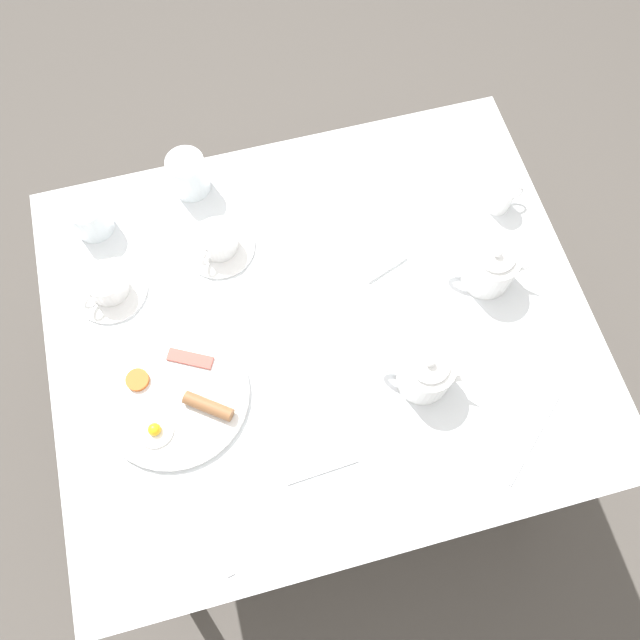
{
  "coord_description": "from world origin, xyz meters",
  "views": [
    {
      "loc": [
        -0.12,
        -0.45,
        1.92
      ],
      "look_at": [
        0.0,
        0.0,
        0.76
      ],
      "focal_mm": 35.0,
      "sensor_mm": 36.0,
      "label": 1
    }
  ],
  "objects_px": {
    "teacup_with_saucer_left": "(108,286)",
    "spoon_for_tea": "(322,470)",
    "teacup_with_saucer_right": "(218,242)",
    "knife_by_plate": "(533,438)",
    "teapot_far": "(425,372)",
    "water_glass_short": "(188,175)",
    "fork_by_plate": "(215,530)",
    "creamer_jug": "(501,197)",
    "teapot_near": "(490,267)",
    "water_glass_tall": "(90,217)",
    "breakfast_plate": "(175,396)",
    "napkin_folded": "(369,247)"
  },
  "relations": [
    {
      "from": "teacup_with_saucer_left",
      "to": "spoon_for_tea",
      "type": "bearing_deg",
      "value": -54.57
    },
    {
      "from": "teacup_with_saucer_right",
      "to": "knife_by_plate",
      "type": "height_order",
      "value": "teacup_with_saucer_right"
    },
    {
      "from": "teacup_with_saucer_left",
      "to": "teapot_far",
      "type": "bearing_deg",
      "value": -31.48
    },
    {
      "from": "water_glass_short",
      "to": "fork_by_plate",
      "type": "xyz_separation_m",
      "value": [
        -0.09,
        -0.73,
        -0.05
      ]
    },
    {
      "from": "teapot_far",
      "to": "knife_by_plate",
      "type": "height_order",
      "value": "teapot_far"
    },
    {
      "from": "knife_by_plate",
      "to": "fork_by_plate",
      "type": "bearing_deg",
      "value": -179.06
    },
    {
      "from": "teacup_with_saucer_right",
      "to": "fork_by_plate",
      "type": "distance_m",
      "value": 0.58
    },
    {
      "from": "creamer_jug",
      "to": "spoon_for_tea",
      "type": "relative_size",
      "value": 0.58
    },
    {
      "from": "teapot_near",
      "to": "water_glass_short",
      "type": "bearing_deg",
      "value": 163.91
    },
    {
      "from": "spoon_for_tea",
      "to": "teacup_with_saucer_left",
      "type": "bearing_deg",
      "value": 125.43
    },
    {
      "from": "water_glass_short",
      "to": "spoon_for_tea",
      "type": "xyz_separation_m",
      "value": [
        0.12,
        -0.68,
        -0.05
      ]
    },
    {
      "from": "water_glass_tall",
      "to": "knife_by_plate",
      "type": "height_order",
      "value": "water_glass_tall"
    },
    {
      "from": "breakfast_plate",
      "to": "spoon_for_tea",
      "type": "height_order",
      "value": "breakfast_plate"
    },
    {
      "from": "teapot_near",
      "to": "spoon_for_tea",
      "type": "height_order",
      "value": "teapot_near"
    },
    {
      "from": "teapot_far",
      "to": "teacup_with_saucer_right",
      "type": "relative_size",
      "value": 1.15
    },
    {
      "from": "teacup_with_saucer_right",
      "to": "water_glass_tall",
      "type": "bearing_deg",
      "value": 154.62
    },
    {
      "from": "spoon_for_tea",
      "to": "fork_by_plate",
      "type": "bearing_deg",
      "value": -165.69
    },
    {
      "from": "water_glass_tall",
      "to": "fork_by_plate",
      "type": "relative_size",
      "value": 0.5
    },
    {
      "from": "teacup_with_saucer_right",
      "to": "knife_by_plate",
      "type": "distance_m",
      "value": 0.74
    },
    {
      "from": "creamer_jug",
      "to": "fork_by_plate",
      "type": "xyz_separation_m",
      "value": [
        -0.74,
        -0.51,
        -0.03
      ]
    },
    {
      "from": "teacup_with_saucer_right",
      "to": "water_glass_short",
      "type": "relative_size",
      "value": 1.58
    },
    {
      "from": "teacup_with_saucer_left",
      "to": "spoon_for_tea",
      "type": "xyz_separation_m",
      "value": [
        0.33,
        -0.47,
        -0.02
      ]
    },
    {
      "from": "napkin_folded",
      "to": "knife_by_plate",
      "type": "distance_m",
      "value": 0.51
    },
    {
      "from": "teacup_with_saucer_left",
      "to": "water_glass_tall",
      "type": "xyz_separation_m",
      "value": [
        -0.01,
        0.16,
        0.02
      ]
    },
    {
      "from": "water_glass_tall",
      "to": "water_glass_short",
      "type": "xyz_separation_m",
      "value": [
        0.22,
        0.05,
        0.01
      ]
    },
    {
      "from": "teacup_with_saucer_left",
      "to": "knife_by_plate",
      "type": "distance_m",
      "value": 0.9
    },
    {
      "from": "water_glass_short",
      "to": "creamer_jug",
      "type": "height_order",
      "value": "water_glass_short"
    },
    {
      "from": "knife_by_plate",
      "to": "water_glass_tall",
      "type": "bearing_deg",
      "value": 138.0
    },
    {
      "from": "water_glass_tall",
      "to": "creamer_jug",
      "type": "bearing_deg",
      "value": -11.0
    },
    {
      "from": "water_glass_tall",
      "to": "teapot_far",
      "type": "bearing_deg",
      "value": -41.33
    },
    {
      "from": "creamer_jug",
      "to": "spoon_for_tea",
      "type": "distance_m",
      "value": 0.7
    },
    {
      "from": "teacup_with_saucer_right",
      "to": "knife_by_plate",
      "type": "relative_size",
      "value": 0.93
    },
    {
      "from": "breakfast_plate",
      "to": "knife_by_plate",
      "type": "bearing_deg",
      "value": -21.4
    },
    {
      "from": "breakfast_plate",
      "to": "napkin_folded",
      "type": "bearing_deg",
      "value": 25.71
    },
    {
      "from": "napkin_folded",
      "to": "creamer_jug",
      "type": "bearing_deg",
      "value": 5.9
    },
    {
      "from": "napkin_folded",
      "to": "teacup_with_saucer_right",
      "type": "bearing_deg",
      "value": 165.43
    },
    {
      "from": "teapot_near",
      "to": "creamer_jug",
      "type": "height_order",
      "value": "teapot_near"
    },
    {
      "from": "teapot_far",
      "to": "breakfast_plate",
      "type": "bearing_deg",
      "value": -163.32
    },
    {
      "from": "teapot_near",
      "to": "teacup_with_saucer_left",
      "type": "bearing_deg",
      "value": -174.16
    },
    {
      "from": "teapot_far",
      "to": "teacup_with_saucer_right",
      "type": "xyz_separation_m",
      "value": [
        -0.33,
        0.39,
        -0.02
      ]
    },
    {
      "from": "napkin_folded",
      "to": "spoon_for_tea",
      "type": "distance_m",
      "value": 0.48
    },
    {
      "from": "teapot_near",
      "to": "water_glass_short",
      "type": "xyz_separation_m",
      "value": [
        -0.55,
        0.38,
        -0.0
      ]
    },
    {
      "from": "teacup_with_saucer_left",
      "to": "knife_by_plate",
      "type": "xyz_separation_m",
      "value": [
        0.74,
        -0.51,
        -0.02
      ]
    },
    {
      "from": "water_glass_short",
      "to": "fork_by_plate",
      "type": "relative_size",
      "value": 0.58
    },
    {
      "from": "breakfast_plate",
      "to": "teapot_near",
      "type": "bearing_deg",
      "value": 7.72
    },
    {
      "from": "teacup_with_saucer_left",
      "to": "fork_by_plate",
      "type": "xyz_separation_m",
      "value": [
        0.12,
        -0.52,
        -0.02
      ]
    },
    {
      "from": "teacup_with_saucer_right",
      "to": "creamer_jug",
      "type": "distance_m",
      "value": 0.62
    },
    {
      "from": "teapot_far",
      "to": "creamer_jug",
      "type": "relative_size",
      "value": 2.13
    },
    {
      "from": "water_glass_short",
      "to": "fork_by_plate",
      "type": "height_order",
      "value": "water_glass_short"
    },
    {
      "from": "creamer_jug",
      "to": "napkin_folded",
      "type": "distance_m",
      "value": 0.31
    }
  ]
}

